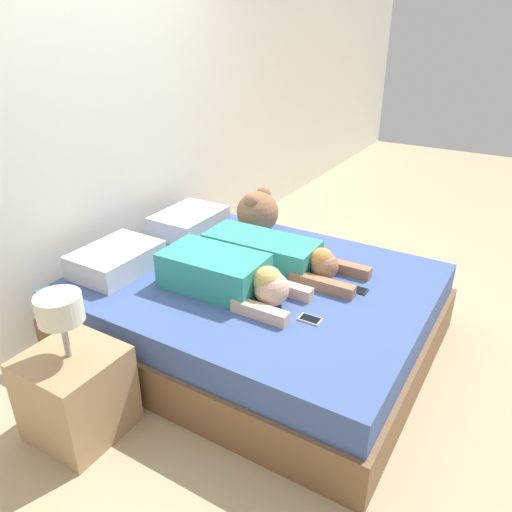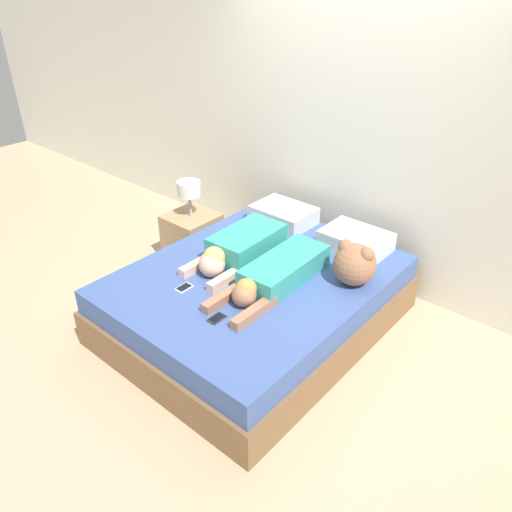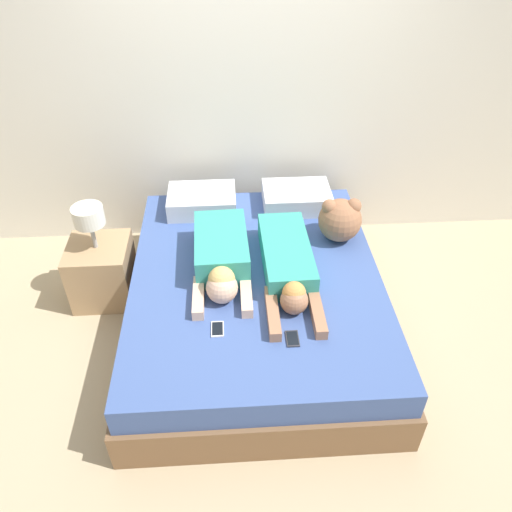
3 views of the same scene
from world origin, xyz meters
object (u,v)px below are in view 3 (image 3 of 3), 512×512
pillow_head_left (202,201)px  plush_toy (340,219)px  person_right (288,264)px  nightstand (102,268)px  person_left (221,257)px  cell_phone_left (217,329)px  cell_phone_right (292,339)px  bed (256,300)px  pillow_head_right (296,198)px

pillow_head_left → plush_toy: 1.10m
person_right → nightstand: bearing=163.4°
person_right → person_left: bearing=169.9°
pillow_head_left → plush_toy: (1.00, -0.45, 0.09)m
nightstand → person_right: bearing=-16.6°
pillow_head_left → plush_toy: size_ratio=1.61×
person_left → pillow_head_left: bearing=101.0°
cell_phone_left → cell_phone_right: size_ratio=1.00×
bed → cell_phone_right: (0.17, -0.60, 0.25)m
person_left → plush_toy: plush_toy is taller
cell_phone_left → plush_toy: bearing=44.2°
pillow_head_right → person_left: 0.97m
plush_toy → cell_phone_left: bearing=-135.8°
pillow_head_left → pillow_head_right: 0.75m
plush_toy → person_right: bearing=-137.2°
cell_phone_left → nightstand: nightstand is taller
pillow_head_right → cell_phone_left: pillow_head_right is taller
plush_toy → nightstand: same height
bed → person_right: person_right is taller
bed → nightstand: nightstand is taller
pillow_head_left → plush_toy: plush_toy is taller
cell_phone_left → nightstand: bearing=134.9°
cell_phone_right → pillow_head_left: bearing=111.2°
person_right → plush_toy: plush_toy is taller
person_right → nightstand: (-1.34, 0.40, -0.30)m
pillow_head_left → pillow_head_right: bearing=0.0°
bed → plush_toy: plush_toy is taller
bed → pillow_head_right: bearing=65.3°
bed → plush_toy: bearing=30.2°
bed → nightstand: size_ratio=2.64×
pillow_head_left → cell_phone_left: 1.32m
cell_phone_right → plush_toy: bearing=64.9°
pillow_head_right → plush_toy: (0.25, -0.45, 0.09)m
bed → nightstand: (-1.14, 0.38, 0.03)m
person_left → bed: bearing=-13.7°
pillow_head_left → person_left: 0.77m
pillow_head_right → nightstand: bearing=-163.9°
nightstand → plush_toy: bearing=-0.5°
pillow_head_left → person_left: size_ratio=0.60×
person_left → nightstand: size_ratio=1.09×
nightstand → person_left: bearing=-19.6°
bed → cell_phone_right: size_ratio=17.33×
pillow_head_right → cell_phone_right: bearing=-98.1°
person_right → nightstand: nightstand is taller
bed → pillow_head_left: pillow_head_left is taller
pillow_head_left → cell_phone_right: pillow_head_left is taller
pillow_head_right → cell_phone_right: (-0.20, -1.42, -0.07)m
cell_phone_left → nightstand: 1.26m
nightstand → cell_phone_left: bearing=-45.1°
person_left → nightstand: bearing=160.4°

